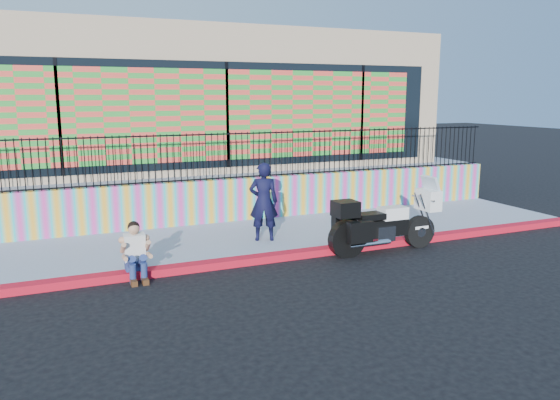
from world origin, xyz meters
TOP-DOWN VIEW (x-y plane):
  - ground at (0.00, 0.00)m, footprint 90.00×90.00m
  - red_curb at (0.00, 0.00)m, footprint 16.00×0.30m
  - sidewalk at (0.00, 1.65)m, footprint 16.00×3.00m
  - mural_wall at (0.00, 3.25)m, footprint 16.00×0.20m
  - metal_fence at (0.00, 3.25)m, footprint 15.80×0.04m
  - elevated_platform at (0.00, 8.35)m, footprint 16.00×10.00m
  - storefront_building at (0.00, 8.13)m, footprint 14.00×8.06m
  - police_motorcycle at (2.05, -0.35)m, footprint 2.59×0.86m
  - police_officer at (-0.16, 1.09)m, footprint 0.75×0.61m
  - seated_man at (-3.16, -0.12)m, footprint 0.54×0.71m

SIDE VIEW (x-z plane):
  - ground at x=0.00m, z-range 0.00..0.00m
  - red_curb at x=0.00m, z-range 0.00..0.15m
  - sidewalk at x=0.00m, z-range 0.00..0.15m
  - seated_man at x=-3.16m, z-range -0.08..0.98m
  - elevated_platform at x=0.00m, z-range 0.00..1.25m
  - police_motorcycle at x=2.05m, z-range -0.13..1.48m
  - mural_wall at x=0.00m, z-range 0.15..1.25m
  - police_officer at x=-0.16m, z-range 0.15..1.92m
  - metal_fence at x=0.00m, z-range 1.25..2.45m
  - storefront_building at x=0.00m, z-range 1.25..5.25m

